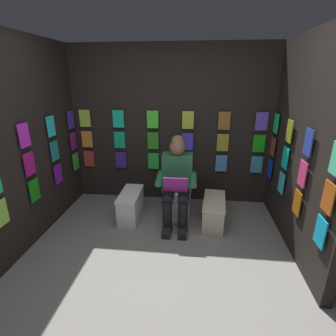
{
  "coord_description": "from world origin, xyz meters",
  "views": [
    {
      "loc": [
        -0.38,
        1.83,
        1.9
      ],
      "look_at": [
        -0.06,
        -1.11,
        0.85
      ],
      "focal_mm": 27.45,
      "sensor_mm": 36.0,
      "label": 1
    }
  ],
  "objects_px": {
    "toilet": "(177,193)",
    "comic_longbox_near": "(214,212)",
    "comic_longbox_far": "(131,205)",
    "person_reading": "(177,181)"
  },
  "relations": [
    {
      "from": "toilet",
      "to": "comic_longbox_far",
      "type": "height_order",
      "value": "toilet"
    },
    {
      "from": "person_reading",
      "to": "comic_longbox_far",
      "type": "relative_size",
      "value": 1.92
    },
    {
      "from": "toilet",
      "to": "comic_longbox_near",
      "type": "distance_m",
      "value": 0.58
    },
    {
      "from": "comic_longbox_near",
      "to": "comic_longbox_far",
      "type": "height_order",
      "value": "comic_longbox_far"
    },
    {
      "from": "toilet",
      "to": "comic_longbox_near",
      "type": "xyz_separation_m",
      "value": [
        -0.51,
        0.23,
        -0.15
      ]
    },
    {
      "from": "toilet",
      "to": "comic_longbox_far",
      "type": "distance_m",
      "value": 0.69
    },
    {
      "from": "person_reading",
      "to": "comic_longbox_near",
      "type": "xyz_separation_m",
      "value": [
        -0.51,
        0.0,
        -0.42
      ]
    },
    {
      "from": "toilet",
      "to": "comic_longbox_near",
      "type": "bearing_deg",
      "value": 155.18
    },
    {
      "from": "person_reading",
      "to": "comic_longbox_far",
      "type": "height_order",
      "value": "person_reading"
    },
    {
      "from": "comic_longbox_near",
      "to": "comic_longbox_far",
      "type": "bearing_deg",
      "value": 3.36
    }
  ]
}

